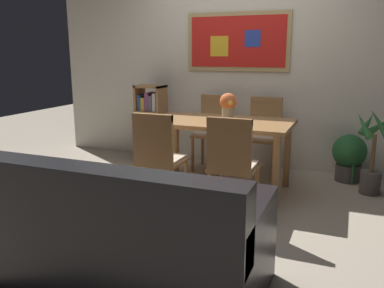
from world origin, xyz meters
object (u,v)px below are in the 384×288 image
at_px(dining_chair_far_right, 264,129).
at_px(leather_couch, 115,238).
at_px(potted_palm, 373,156).
at_px(dining_table, 220,130).
at_px(dining_chair_far_left, 213,126).
at_px(dining_chair_near_right, 232,159).
at_px(tv_remote, 239,121).
at_px(bookshelf, 152,125).
at_px(flower_vase, 228,105).
at_px(potted_ivy, 349,156).
at_px(dining_chair_near_left, 158,153).

distance_m(dining_chair_far_right, leather_couch, 2.74).
relative_size(leather_couch, potted_palm, 1.98).
relative_size(dining_table, dining_chair_far_left, 1.61).
relative_size(dining_chair_far_left, potted_palm, 1.00).
distance_m(dining_chair_near_right, tv_remote, 0.73).
bearing_deg(bookshelf, flower_vase, -29.31).
bearing_deg(dining_table, dining_chair_far_left, 114.24).
height_order(dining_chair_near_right, dining_chair_far_right, same).
distance_m(dining_table, bookshelf, 1.39).
height_order(potted_ivy, tv_remote, tv_remote).
bearing_deg(flower_vase, potted_ivy, 33.22).
bearing_deg(potted_palm, dining_table, -164.09).
bearing_deg(tv_remote, dining_table, 170.77).
relative_size(dining_chair_near_left, bookshelf, 0.90).
xyz_separation_m(dining_table, leather_couch, (-0.03, -1.98, -0.33)).
relative_size(dining_chair_far_right, bookshelf, 0.90).
bearing_deg(dining_chair_near_right, dining_chair_near_left, -176.87).
bearing_deg(bookshelf, dining_chair_far_right, 0.60).
height_order(leather_couch, tv_remote, leather_couch).
distance_m(dining_chair_far_left, dining_chair_near_left, 1.48).
bearing_deg(flower_vase, dining_table, -172.63).
height_order(potted_ivy, potted_palm, potted_palm).
bearing_deg(bookshelf, dining_table, -31.35).
relative_size(dining_table, potted_ivy, 2.74).
distance_m(dining_chair_near_right, dining_chair_near_left, 0.69).
relative_size(dining_chair_far_left, potted_ivy, 1.70).
height_order(bookshelf, flower_vase, flower_vase).
xyz_separation_m(dining_chair_near_right, flower_vase, (-0.26, 0.73, 0.37)).
bearing_deg(dining_chair_near_left, dining_chair_far_right, 66.35).
height_order(dining_chair_near_left, bookshelf, bookshelf).
distance_m(dining_chair_far_left, flower_vase, 0.90).
relative_size(dining_chair_near_left, tv_remote, 5.79).
distance_m(dining_chair_far_right, flower_vase, 0.84).
relative_size(dining_table, leather_couch, 0.82).
xyz_separation_m(dining_table, dining_chair_near_right, (0.34, -0.72, -0.10)).
relative_size(leather_couch, flower_vase, 6.29).
xyz_separation_m(leather_couch, tv_remote, (0.24, 1.94, 0.44)).
distance_m(dining_chair_far_right, potted_ivy, 1.00).
relative_size(dining_chair_far_right, dining_chair_near_left, 1.00).
height_order(dining_table, flower_vase, flower_vase).
height_order(dining_chair_far_left, potted_palm, dining_chair_far_left).
distance_m(potted_ivy, potted_palm, 0.44).
bearing_deg(potted_palm, dining_chair_near_left, -147.31).
bearing_deg(potted_palm, tv_remote, -160.37).
relative_size(dining_chair_near_right, dining_chair_near_left, 1.00).
bearing_deg(dining_chair_far_right, potted_ivy, 3.39).
height_order(dining_chair_far_left, dining_chair_near_left, same).
bearing_deg(dining_table, flower_vase, 7.37).
distance_m(dining_chair_near_right, flower_vase, 0.86).
bearing_deg(bookshelf, dining_chair_near_right, -43.33).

